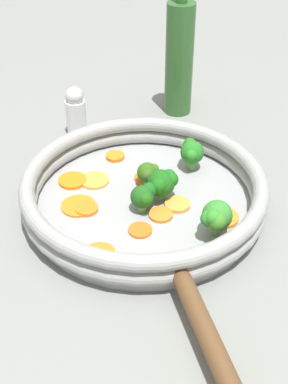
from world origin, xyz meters
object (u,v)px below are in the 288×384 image
Objects in this scene: broccoli_floret_2 at (215,218)px; oil_bottle at (179,57)px; salt_shaker at (76,112)px; carrot_slice_3 at (100,254)px; carrot_slice_6 at (115,156)px; carrot_slice_9 at (140,230)px; broccoli_floret_4 at (144,196)px; carrot_slice_10 at (73,181)px; broccoli_floret_1 at (191,151)px; carrot_slice_0 at (147,178)px; carrot_slice_1 at (79,206)px; skillet at (144,205)px; carrot_slice_7 at (177,204)px; carrot_slice_8 at (161,215)px; carrot_slice_2 at (222,217)px; broccoli_floret_3 at (162,183)px; broccoli_floret_0 at (148,173)px; carrot_slice_5 at (94,180)px; carrot_slice_4 at (87,209)px.

broccoli_floret_2 is 0.20× the size of oil_bottle.
carrot_slice_3 is at bearing -42.31° from salt_shaker.
carrot_slice_6 is 0.12× the size of oil_bottle.
oil_bottle is (-0.16, 0.32, 0.09)m from carrot_slice_9.
broccoli_floret_4 is 0.25m from salt_shaker.
broccoli_floret_4 is at bearing 4.66° from carrot_slice_10.
broccoli_floret_4 is at bearing -87.60° from broccoli_floret_1.
carrot_slice_3 is (0.05, -0.16, 0.00)m from carrot_slice_0.
carrot_slice_9 is (0.10, 0.01, 0.00)m from carrot_slice_1.
broccoli_floret_2 is at bearing 4.66° from carrot_slice_10.
carrot_slice_7 is (0.04, 0.02, 0.01)m from skillet.
carrot_slice_10 is at bearing -95.58° from carrot_slice_6.
carrot_slice_7 is (0.07, -0.03, 0.00)m from carrot_slice_0.
skillet is 0.11m from carrot_slice_10.
carrot_slice_8 is (0.10, 0.05, 0.00)m from carrot_slice_1.
carrot_slice_8 is 0.66× the size of broccoli_floret_2.
skillet is 0.11m from carrot_slice_2.
broccoli_floret_1 is at bearing 92.40° from broccoli_floret_4.
carrot_slice_8 is at bearing -18.95° from skillet.
carrot_slice_3 is 1.25× the size of carrot_slice_9.
broccoli_floret_3 is at bearing -82.97° from broccoli_floret_1.
broccoli_floret_2 is at bearing 4.67° from broccoli_floret_4.
carrot_slice_2 is at bearing -11.43° from salt_shaker.
carrot_slice_10 is (-0.01, -0.09, -0.00)m from carrot_slice_6.
carrot_slice_6 reaches higher than carrot_slice_8.
carrot_slice_3 is 0.16× the size of oil_bottle.
broccoli_floret_0 reaches higher than carrot_slice_7.
skillet is 3.63× the size of salt_shaker.
carrot_slice_1 is 0.13m from carrot_slice_6.
oil_bottle reaches higher than broccoli_floret_1.
broccoli_floret_3 is at bearing -171.42° from carrot_slice_2.
carrot_slice_10 is at bearing 169.20° from carrot_slice_9.
broccoli_floret_0 is 0.74× the size of broccoli_floret_2.
carrot_slice_9 reaches higher than skillet.
carrot_slice_8 is 0.08m from broccoli_floret_2.
carrot_slice_5 is (-0.19, -0.04, -0.00)m from carrot_slice_2.
salt_shaker is (-0.22, -0.01, -0.00)m from broccoli_floret_1.
carrot_slice_6 is 0.12m from salt_shaker.
carrot_slice_4 reaches higher than carrot_slice_1.
broccoli_floret_4 is (0.03, -0.05, 0.00)m from broccoli_floret_0.
salt_shaker reaches higher than carrot_slice_6.
carrot_slice_0 reaches higher than carrot_slice_9.
broccoli_floret_1 is at bearing 67.67° from carrot_slice_1.
carrot_slice_2 is at bearing 29.56° from carrot_slice_1.
carrot_slice_10 is 0.82× the size of broccoli_floret_2.
carrot_slice_6 is 0.78× the size of broccoli_floret_0.
carrot_slice_5 is 0.29m from oil_bottle.
carrot_slice_6 and carrot_slice_10 have the same top height.
carrot_slice_4 is 0.36× the size of salt_shaker.
carrot_slice_1 is at bearing -112.33° from broccoli_floret_1.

